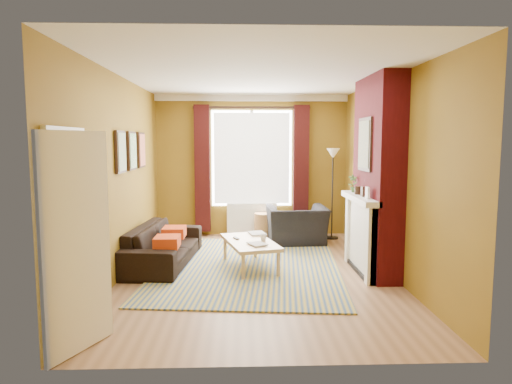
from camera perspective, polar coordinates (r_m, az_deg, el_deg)
ground at (r=6.69m, az=0.08°, el=-10.07°), size 5.50×5.50×0.00m
room_walls at (r=6.77m, az=5.40°, el=2.02°), size 3.82×5.54×2.83m
striped_rug at (r=7.00m, az=-0.89°, el=-9.25°), size 3.02×3.94×0.02m
sofa at (r=7.24m, az=-11.46°, el=-6.46°), size 1.01×2.14×0.60m
armchair at (r=8.48m, az=5.11°, el=-4.15°), size 1.11×0.98×0.70m
coffee_table at (r=6.84m, az=-0.77°, el=-6.46°), size 0.93×1.38×0.42m
wicker_stool at (r=8.98m, az=1.04°, el=-4.21°), size 0.48×0.48×0.49m
floor_lamp at (r=8.89m, az=9.58°, el=3.03°), size 0.28×0.28×1.76m
book_a at (r=6.49m, az=-0.66°, el=-6.63°), size 0.31×0.35×0.03m
book_b at (r=7.25m, az=-0.78°, el=-5.25°), size 0.30×0.37×0.02m
mug at (r=6.80m, az=0.91°, el=-5.72°), size 0.11×0.11×0.10m
tv_remote at (r=6.95m, az=-2.50°, el=-5.78°), size 0.10×0.16×0.02m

